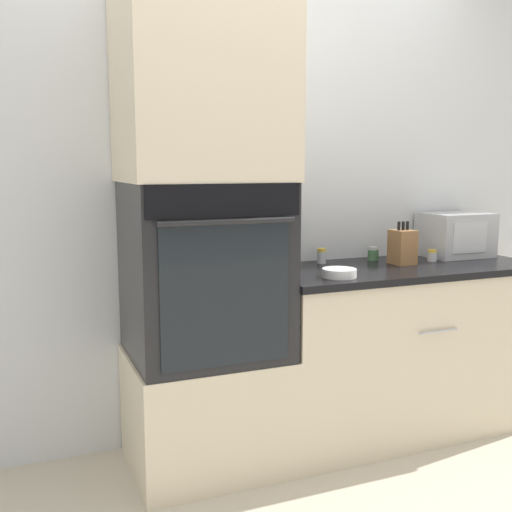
{
  "coord_description": "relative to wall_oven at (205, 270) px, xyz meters",
  "views": [
    {
      "loc": [
        -1.14,
        -2.25,
        1.4
      ],
      "look_at": [
        -0.13,
        0.21,
        0.99
      ],
      "focal_mm": 42.0,
      "sensor_mm": 36.0,
      "label": 1
    }
  ],
  "objects": [
    {
      "name": "ground_plane",
      "position": [
        0.35,
        -0.3,
        -0.93
      ],
      "size": [
        12.0,
        12.0,
        0.0
      ],
      "primitive_type": "plane",
      "color": "beige"
    },
    {
      "name": "wall_back",
      "position": [
        0.35,
        0.33,
        0.32
      ],
      "size": [
        8.0,
        0.05,
        2.5
      ],
      "color": "silver",
      "rests_on": "ground_plane"
    },
    {
      "name": "oven_cabinet_base",
      "position": [
        0.0,
        0.0,
        -0.66
      ],
      "size": [
        0.7,
        0.6,
        0.54
      ],
      "color": "beige",
      "rests_on": "ground_plane"
    },
    {
      "name": "wall_oven",
      "position": [
        0.0,
        0.0,
        0.0
      ],
      "size": [
        0.67,
        0.64,
        0.79
      ],
      "color": "black",
      "rests_on": "oven_cabinet_base"
    },
    {
      "name": "oven_cabinet_upper",
      "position": [
        0.0,
        0.0,
        0.84
      ],
      "size": [
        0.7,
        0.6,
        0.9
      ],
      "color": "beige",
      "rests_on": "wall_oven"
    },
    {
      "name": "counter_unit",
      "position": [
        1.07,
        0.0,
        -0.49
      ],
      "size": [
        1.46,
        0.63,
        0.89
      ],
      "color": "beige",
      "rests_on": "ground_plane"
    },
    {
      "name": "microwave",
      "position": [
        1.54,
        0.15,
        0.08
      ],
      "size": [
        0.36,
        0.29,
        0.25
      ],
      "color": "#B2B5BA",
      "rests_on": "counter_unit"
    },
    {
      "name": "knife_block",
      "position": [
        1.09,
        0.03,
        0.04
      ],
      "size": [
        0.11,
        0.12,
        0.22
      ],
      "color": "olive",
      "rests_on": "counter_unit"
    },
    {
      "name": "bowl",
      "position": [
        0.6,
        -0.17,
        -0.03
      ],
      "size": [
        0.16,
        0.16,
        0.04
      ],
      "color": "white",
      "rests_on": "counter_unit"
    },
    {
      "name": "condiment_jar_near",
      "position": [
        0.71,
        0.21,
        -0.01
      ],
      "size": [
        0.05,
        0.05,
        0.08
      ],
      "color": "silver",
      "rests_on": "counter_unit"
    },
    {
      "name": "condiment_jar_mid",
      "position": [
        1.02,
        0.2,
        -0.01
      ],
      "size": [
        0.06,
        0.06,
        0.07
      ],
      "color": "#427047",
      "rests_on": "counter_unit"
    },
    {
      "name": "condiment_jar_far",
      "position": [
        1.3,
        0.05,
        -0.02
      ],
      "size": [
        0.05,
        0.05,
        0.06
      ],
      "color": "silver",
      "rests_on": "counter_unit"
    }
  ]
}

